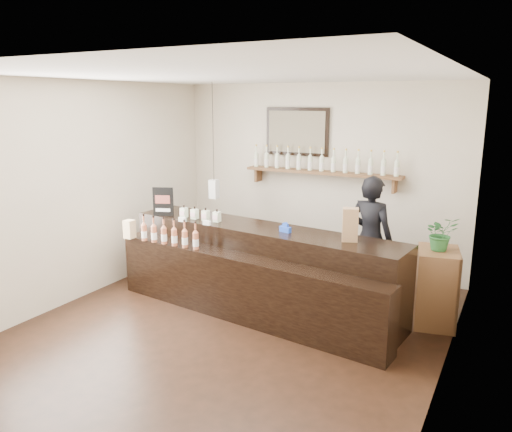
{
  "coord_description": "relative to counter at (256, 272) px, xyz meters",
  "views": [
    {
      "loc": [
        2.74,
        -4.56,
        2.54
      ],
      "look_at": [
        -0.1,
        0.7,
        1.15
      ],
      "focal_mm": 35.0,
      "sensor_mm": 36.0,
      "label": 1
    }
  ],
  "objects": [
    {
      "name": "counter",
      "position": [
        0.0,
        0.0,
        0.0
      ],
      "size": [
        3.71,
        1.38,
        1.19
      ],
      "color": "black",
      "rests_on": "ground"
    },
    {
      "name": "potted_plant",
      "position": [
        2.03,
        0.62,
        0.61
      ],
      "size": [
        0.47,
        0.46,
        0.4
      ],
      "primitive_type": "imported",
      "rotation": [
        0.0,
        0.0,
        0.62
      ],
      "color": "#27622B",
      "rests_on": "side_cabinet"
    },
    {
      "name": "side_cabinet",
      "position": [
        2.03,
        0.62,
        -0.04
      ],
      "size": [
        0.56,
        0.69,
        0.89
      ],
      "color": "brown",
      "rests_on": "ground"
    },
    {
      "name": "back_wall_decor",
      "position": [
        -0.11,
        1.81,
        1.27
      ],
      "size": [
        2.66,
        0.96,
        1.69
      ],
      "color": "brown",
      "rests_on": "ground"
    },
    {
      "name": "ground",
      "position": [
        0.03,
        -0.57,
        -0.48
      ],
      "size": [
        5.0,
        5.0,
        0.0
      ],
      "primitive_type": "plane",
      "color": "black",
      "rests_on": "ground"
    },
    {
      "name": "paper_bag",
      "position": [
        1.16,
        0.04,
        0.73
      ],
      "size": [
        0.2,
        0.18,
        0.37
      ],
      "color": "#A0774D",
      "rests_on": "counter"
    },
    {
      "name": "promo_sign",
      "position": [
        -1.43,
        0.04,
        0.74
      ],
      "size": [
        0.27,
        0.12,
        0.39
      ],
      "color": "black",
      "rests_on": "counter"
    },
    {
      "name": "shopkeeper",
      "position": [
        1.14,
        0.98,
        0.44
      ],
      "size": [
        0.75,
        0.56,
        1.84
      ],
      "primitive_type": "imported",
      "rotation": [
        0.0,
        0.0,
        2.94
      ],
      "color": "black",
      "rests_on": "ground"
    },
    {
      "name": "room_shell",
      "position": [
        0.03,
        -0.57,
        1.22
      ],
      "size": [
        5.0,
        5.0,
        5.0
      ],
      "color": "beige",
      "rests_on": "ground"
    },
    {
      "name": "tape_dispenser",
      "position": [
        0.37,
        0.05,
        0.59
      ],
      "size": [
        0.15,
        0.09,
        0.12
      ],
      "color": "blue",
      "rests_on": "counter"
    }
  ]
}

